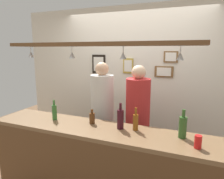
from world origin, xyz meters
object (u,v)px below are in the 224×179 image
bottle_beer_green_import (54,112)px  picture_frame_upper_small (171,57)px  bottle_champagne_green (183,127)px  bottle_beer_brown_stubby (92,118)px  picture_frame_caricature (99,64)px  bottle_beer_amber_tall (136,122)px  bottle_wine_dark_red (120,119)px  picture_frame_crest (128,66)px  picture_frame_lower_pair (164,72)px  person_middle_white_patterned_shirt (102,107)px  person_right_red_shirt (138,112)px  drink_can (198,142)px

bottle_beer_green_import → picture_frame_upper_small: picture_frame_upper_small is taller
bottle_champagne_green → bottle_beer_brown_stubby: size_ratio=1.67×
bottle_beer_green_import → picture_frame_caricature: size_ratio=0.76×
bottle_beer_amber_tall → bottle_beer_green_import: bearing=-176.6°
bottle_champagne_green → bottle_beer_brown_stubby: 1.05m
bottle_wine_dark_red → bottle_beer_amber_tall: (0.17, 0.02, -0.02)m
picture_frame_crest → picture_frame_caricature: (-0.57, 0.00, 0.01)m
bottle_wine_dark_red → picture_frame_caricature: size_ratio=0.88×
bottle_wine_dark_red → picture_frame_crest: bearing=104.8°
bottle_beer_green_import → picture_frame_lower_pair: (1.15, 1.36, 0.43)m
bottle_beer_brown_stubby → picture_frame_caricature: 1.51m
person_middle_white_patterned_shirt → picture_frame_lower_pair: 1.16m
bottle_beer_green_import → picture_frame_caricature: (-0.03, 1.36, 0.52)m
bottle_beer_green_import → bottle_champagne_green: bottle_champagne_green is taller
picture_frame_lower_pair → picture_frame_crest: size_ratio=1.15×
person_right_red_shirt → picture_frame_crest: bearing=118.6°
person_middle_white_patterned_shirt → bottle_wine_dark_red: size_ratio=5.62×
bottle_champagne_green → bottle_beer_brown_stubby: bearing=179.5°
bottle_wine_dark_red → drink_can: bottle_wine_dark_red is taller
drink_can → picture_frame_caricature: bearing=139.3°
bottle_beer_amber_tall → picture_frame_caricature: bearing=130.0°
picture_frame_upper_small → picture_frame_lower_pair: picture_frame_upper_small is taller
person_middle_white_patterned_shirt → bottle_beer_brown_stubby: 0.62m
bottle_beer_brown_stubby → person_right_red_shirt: bearing=55.7°
person_right_red_shirt → picture_frame_lower_pair: person_right_red_shirt is taller
bottle_beer_brown_stubby → drink_can: (1.20, -0.19, -0.01)m
bottle_wine_dark_red → bottle_champagne_green: bearing=1.0°
bottle_beer_amber_tall → bottle_beer_brown_stubby: bearing=-179.9°
person_middle_white_patterned_shirt → bottle_beer_amber_tall: size_ratio=6.49×
picture_frame_lower_pair → drink_can: bearing=-69.6°
picture_frame_crest → picture_frame_caricature: size_ratio=0.76×
bottle_beer_brown_stubby → picture_frame_upper_small: size_ratio=0.82×
bottle_beer_green_import → bottle_wine_dark_red: (0.88, 0.04, 0.01)m
picture_frame_crest → bottle_beer_green_import: bearing=-111.5°
picture_frame_caricature → picture_frame_lower_pair: bearing=0.0°
bottle_beer_amber_tall → person_middle_white_patterned_shirt: bearing=139.2°
bottle_beer_amber_tall → drink_can: (0.65, -0.19, -0.04)m
picture_frame_caricature → bottle_beer_amber_tall: bearing=-50.0°
bottle_wine_dark_red → picture_frame_crest: 1.45m
person_middle_white_patterned_shirt → bottle_champagne_green: 1.34m
bottle_beer_green_import → bottle_champagne_green: size_ratio=0.87×
person_middle_white_patterned_shirt → picture_frame_lower_pair: (0.78, 0.70, 0.49)m
picture_frame_upper_small → picture_frame_lower_pair: 0.26m
bottle_beer_amber_tall → picture_frame_lower_pair: (0.09, 1.30, 0.43)m
picture_frame_crest → person_middle_white_patterned_shirt: bearing=-103.6°
person_right_red_shirt → bottle_wine_dark_red: person_right_red_shirt is taller
bottle_beer_green_import → bottle_champagne_green: (1.56, 0.05, 0.01)m
bottle_beer_green_import → picture_frame_upper_small: (1.25, 1.36, 0.67)m
bottle_champagne_green → picture_frame_caricature: picture_frame_caricature is taller
bottle_beer_amber_tall → picture_frame_crest: 1.49m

